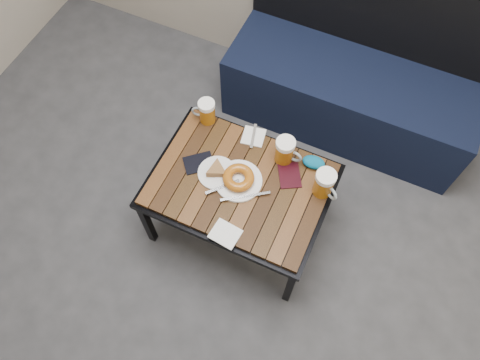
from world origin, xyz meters
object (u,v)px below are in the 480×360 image
at_px(beer_mug_left, 207,111).
at_px(plate_pie, 217,171).
at_px(cafe_table, 240,187).
at_px(passport_navy, 199,163).
at_px(plate_bagel, 238,179).
at_px(passport_burgundy, 290,175).
at_px(beer_mug_right, 324,184).
at_px(beer_mug_centre, 285,151).
at_px(knit_pouch, 314,162).
at_px(bench, 350,90).

distance_m(beer_mug_left, plate_pie, 0.32).
relative_size(cafe_table, passport_navy, 6.07).
height_order(plate_bagel, passport_navy, plate_bagel).
distance_m(cafe_table, passport_burgundy, 0.24).
distance_m(beer_mug_right, passport_navy, 0.60).
bearing_deg(beer_mug_right, cafe_table, -131.47).
relative_size(beer_mug_centre, plate_bagel, 0.53).
bearing_deg(knit_pouch, cafe_table, -139.72).
xyz_separation_m(cafe_table, knit_pouch, (0.28, 0.23, 0.07)).
relative_size(bench, passport_burgundy, 10.15).
relative_size(plate_pie, plate_bagel, 0.65).
bearing_deg(passport_navy, cafe_table, 45.57).
relative_size(cafe_table, beer_mug_centre, 5.70).
relative_size(beer_mug_left, passport_burgundy, 0.97).
distance_m(beer_mug_right, plate_bagel, 0.39).
distance_m(cafe_table, beer_mug_centre, 0.27).
bearing_deg(beer_mug_left, knit_pouch, 163.62).
distance_m(beer_mug_left, beer_mug_right, 0.68).
bearing_deg(plate_bagel, passport_navy, 176.90).
height_order(bench, plate_pie, bench).
bearing_deg(beer_mug_right, knit_pouch, 157.40).
xyz_separation_m(plate_bagel, passport_burgundy, (0.20, 0.13, -0.02)).
xyz_separation_m(beer_mug_right, plate_bagel, (-0.37, -0.12, -0.05)).
bearing_deg(cafe_table, bench, 72.62).
bearing_deg(plate_bagel, passport_burgundy, 32.54).
xyz_separation_m(cafe_table, beer_mug_left, (-0.30, 0.26, 0.11)).
height_order(beer_mug_centre, beer_mug_right, beer_mug_right).
distance_m(beer_mug_centre, passport_burgundy, 0.12).
bearing_deg(beer_mug_centre, cafe_table, -122.03).
distance_m(beer_mug_left, passport_navy, 0.27).
xyz_separation_m(bench, beer_mug_right, (0.08, -0.79, 0.27)).
bearing_deg(passport_burgundy, plate_pie, 173.61).
xyz_separation_m(plate_bagel, knit_pouch, (0.28, 0.23, -0.00)).
bearing_deg(plate_pie, beer_mug_right, 13.87).
distance_m(plate_pie, passport_burgundy, 0.34).
bearing_deg(beer_mug_right, passport_navy, -139.44).
height_order(beer_mug_centre, knit_pouch, beer_mug_centre).
distance_m(bench, plate_bagel, 0.98).
bearing_deg(plate_pie, beer_mug_left, 124.82).
relative_size(plate_bagel, passport_navy, 2.00).
bearing_deg(beer_mug_centre, bench, 79.93).
relative_size(beer_mug_centre, beer_mug_right, 0.98).
relative_size(cafe_table, beer_mug_left, 6.30).
bearing_deg(plate_bagel, beer_mug_left, 138.51).
distance_m(cafe_table, plate_pie, 0.14).
relative_size(plate_pie, passport_burgundy, 1.31).
relative_size(bench, plate_pie, 7.72).
xyz_separation_m(bench, passport_navy, (-0.51, -0.89, 0.20)).
bearing_deg(beer_mug_centre, plate_pie, -139.55).
bearing_deg(beer_mug_centre, plate_bagel, -123.99).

